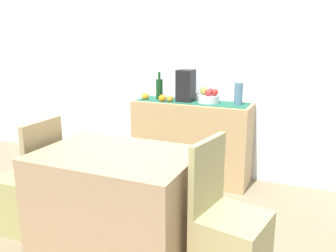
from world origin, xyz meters
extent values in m
cube|color=#7B6C53|center=(0.00, 0.00, -0.01)|extent=(6.40, 6.40, 0.02)
cube|color=silver|center=(0.00, 1.18, 1.35)|extent=(6.40, 0.06, 2.70)
cube|color=tan|center=(0.05, 0.92, 0.42)|extent=(1.23, 0.42, 0.84)
cube|color=#1B513E|center=(0.05, 0.92, 0.84)|extent=(1.16, 0.32, 0.01)
cylinder|color=silver|center=(0.23, 0.92, 0.89)|extent=(0.22, 0.22, 0.08)
sphere|color=red|center=(0.24, 0.87, 0.96)|extent=(0.06, 0.06, 0.06)
sphere|color=#929E39|center=(0.18, 0.93, 0.96)|extent=(0.08, 0.08, 0.08)
sphere|color=red|center=(0.24, 0.97, 0.96)|extent=(0.06, 0.06, 0.06)
sphere|color=red|center=(0.29, 0.91, 0.96)|extent=(0.07, 0.07, 0.07)
cylinder|color=#123B1A|center=(-0.32, 0.92, 0.95)|extent=(0.07, 0.07, 0.22)
cylinder|color=#123B1A|center=(-0.32, 0.92, 1.10)|extent=(0.03, 0.03, 0.08)
cube|color=black|center=(-0.02, 0.92, 1.01)|extent=(0.16, 0.18, 0.33)
cylinder|color=slate|center=(0.53, 0.92, 0.95)|extent=(0.08, 0.08, 0.22)
sphere|color=orange|center=(-0.24, 0.81, 0.88)|extent=(0.07, 0.07, 0.07)
sphere|color=orange|center=(-0.45, 0.85, 0.88)|extent=(0.08, 0.08, 0.08)
sphere|color=orange|center=(-0.16, 0.83, 0.87)|extent=(0.07, 0.07, 0.07)
cube|color=tan|center=(0.03, -0.55, 0.37)|extent=(1.06, 0.75, 0.74)
cube|color=tan|center=(-0.77, -0.55, 0.23)|extent=(0.41, 0.41, 0.45)
cube|color=tan|center=(-0.59, -0.55, 0.68)|extent=(0.05, 0.40, 0.45)
cube|color=tan|center=(0.84, -0.55, 0.23)|extent=(0.47, 0.47, 0.45)
cube|color=tan|center=(0.67, -0.52, 0.68)|extent=(0.11, 0.40, 0.45)
camera|label=1|loc=(1.24, -2.46, 1.49)|focal=37.54mm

